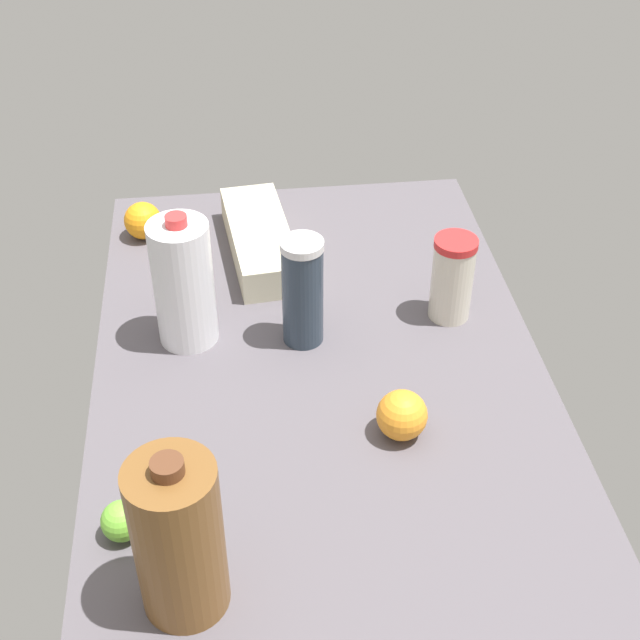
# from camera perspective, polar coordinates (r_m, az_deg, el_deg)

# --- Properties ---
(countertop) EXTENTS (1.20, 0.76, 0.03)m
(countertop) POSITION_cam_1_polar(r_m,az_deg,el_deg) (1.52, 0.00, -3.40)
(countertop) COLOR #544E55
(countertop) RESTS_ON ground
(shaker_bottle) EXTENTS (0.07, 0.07, 0.20)m
(shaker_bottle) POSITION_cam_1_polar(r_m,az_deg,el_deg) (1.50, -1.12, 1.83)
(shaker_bottle) COLOR #2A3644
(shaker_bottle) RESTS_ON countertop
(tumbler_cup) EXTENTS (0.08, 0.08, 0.16)m
(tumbler_cup) POSITION_cam_1_polar(r_m,az_deg,el_deg) (1.59, 8.46, 2.66)
(tumbler_cup) COLOR beige
(tumbler_cup) RESTS_ON countertop
(chocolate_milk_jug) EXTENTS (0.11, 0.11, 0.26)m
(chocolate_milk_jug) POSITION_cam_1_polar(r_m,az_deg,el_deg) (1.12, -9.05, -13.66)
(chocolate_milk_jug) COLOR brown
(chocolate_milk_jug) RESTS_ON countertop
(egg_carton) EXTENTS (0.33, 0.14, 0.07)m
(egg_carton) POSITION_cam_1_polar(r_m,az_deg,el_deg) (1.76, -3.88, 5.13)
(egg_carton) COLOR beige
(egg_carton) RESTS_ON countertop
(milk_jug) EXTENTS (0.10, 0.10, 0.25)m
(milk_jug) POSITION_cam_1_polar(r_m,az_deg,el_deg) (1.52, -8.74, 2.34)
(milk_jug) COLOR white
(milk_jug) RESTS_ON countertop
(lime_loose) EXTENTS (0.06, 0.06, 0.06)m
(lime_loose) POSITION_cam_1_polar(r_m,az_deg,el_deg) (1.27, -12.57, -12.44)
(lime_loose) COLOR #6EBC36
(lime_loose) RESTS_ON countertop
(orange_near_front) EXTENTS (0.08, 0.08, 0.08)m
(orange_near_front) POSITION_cam_1_polar(r_m,az_deg,el_deg) (1.85, -11.27, 6.26)
(orange_near_front) COLOR orange
(orange_near_front) RESTS_ON countertop
(orange_by_jug) EXTENTS (0.08, 0.08, 0.08)m
(orange_by_jug) POSITION_cam_1_polar(r_m,az_deg,el_deg) (1.37, 5.27, -6.08)
(orange_by_jug) COLOR orange
(orange_by_jug) RESTS_ON countertop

